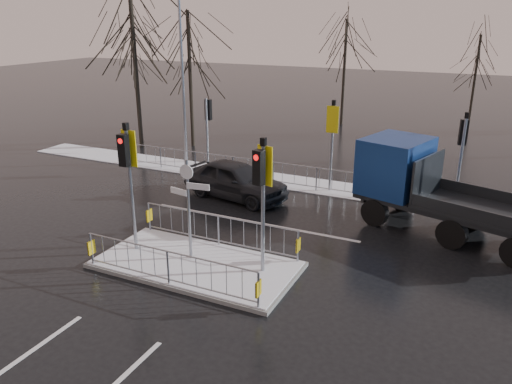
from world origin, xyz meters
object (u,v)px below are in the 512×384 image
at_px(car_far_lane, 236,180).
at_px(flatbed_truck, 418,182).
at_px(traffic_island, 196,255).
at_px(street_lamp_left, 184,72).

relative_size(car_far_lane, flatbed_truck, 0.65).
distance_m(traffic_island, flatbed_truck, 8.20).
bearing_deg(flatbed_truck, traffic_island, -131.31).
xyz_separation_m(traffic_island, flatbed_truck, (5.36, 6.09, 1.21)).
height_order(car_far_lane, flatbed_truck, flatbed_truck).
xyz_separation_m(car_far_lane, street_lamp_left, (-4.70, 3.65, 3.73)).
bearing_deg(car_far_lane, street_lamp_left, 62.69).
bearing_deg(car_far_lane, flatbed_truck, -77.36).
bearing_deg(flatbed_truck, car_far_lane, -177.91).
bearing_deg(car_far_lane, traffic_island, -153.07).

